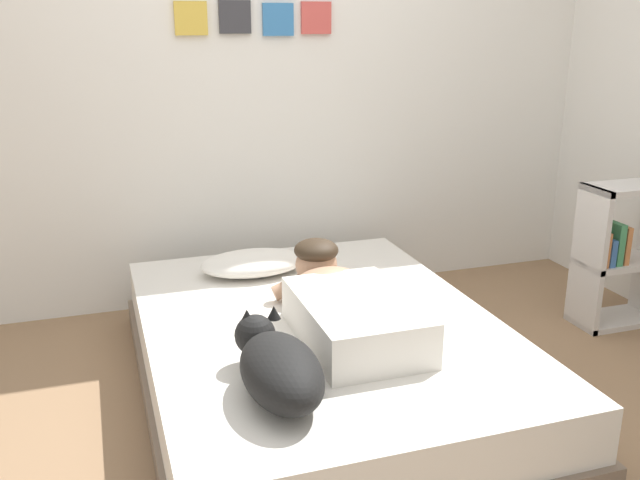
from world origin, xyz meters
name	(u,v)px	position (x,y,z in m)	size (l,w,h in m)	color
ground_plane	(342,411)	(0.00, 0.00, 0.00)	(11.92, 11.92, 0.00)	#8C6B4C
back_wall	(255,75)	(0.00, 1.42, 1.25)	(3.96, 0.12, 2.50)	silver
bed	(320,356)	(-0.03, 0.19, 0.16)	(1.48, 2.02, 0.33)	#726051
pillow	(253,263)	(-0.17, 0.82, 0.39)	(0.52, 0.32, 0.11)	white
person_lying	(344,303)	(0.03, 0.08, 0.44)	(0.43, 0.92, 0.27)	silver
dog	(278,367)	(-0.36, -0.35, 0.44)	(0.26, 0.57, 0.21)	black
coffee_cup	(318,278)	(0.08, 0.57, 0.37)	(0.12, 0.09, 0.07)	white
cell_phone	(328,345)	(-0.08, -0.06, 0.34)	(0.07, 0.14, 0.01)	black
bookshelf	(619,254)	(1.66, 0.38, 0.38)	(0.45, 0.24, 0.75)	silver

